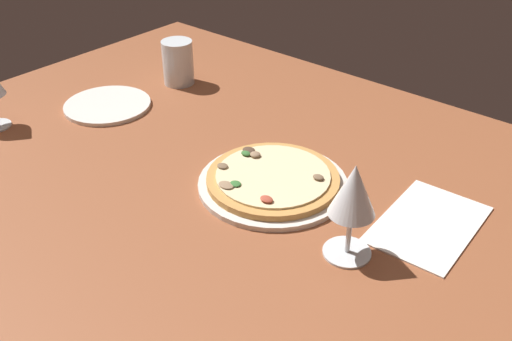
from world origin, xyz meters
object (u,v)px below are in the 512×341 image
object	(u,v)px
pizza_main	(273,180)
paper_menu	(428,224)
water_glass	(178,65)
side_plate	(108,105)
wine_glass_near	(353,194)

from	to	relation	value
pizza_main	paper_menu	distance (cm)	27.95
paper_menu	water_glass	bearing A→B (deg)	-12.65
water_glass	side_plate	world-z (taller)	water_glass
water_glass	side_plate	distance (cm)	20.48
pizza_main	wine_glass_near	world-z (taller)	wine_glass_near
pizza_main	paper_menu	xyz separation A→B (cm)	(-26.81, -7.81, -1.05)
pizza_main	water_glass	size ratio (longest dim) A/B	2.54
side_plate	paper_menu	world-z (taller)	side_plate
water_glass	wine_glass_near	bearing A→B (deg)	157.62
pizza_main	paper_menu	bearing A→B (deg)	-163.75
pizza_main	side_plate	world-z (taller)	pizza_main
wine_glass_near	side_plate	size ratio (longest dim) A/B	0.83
wine_glass_near	pizza_main	bearing A→B (deg)	-18.84
water_glass	pizza_main	bearing A→B (deg)	156.10
water_glass	paper_menu	distance (cm)	74.16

